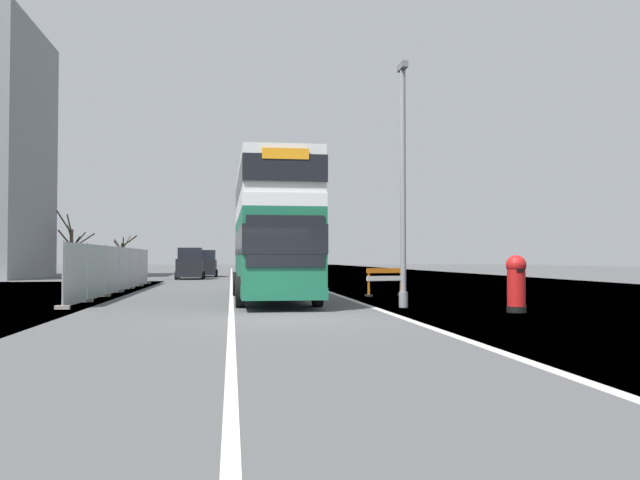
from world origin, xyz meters
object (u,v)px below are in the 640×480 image
(car_receding_far, at_px, (206,264))
(double_decker_bus, at_px, (271,230))
(roadworks_barrier, at_px, (385,278))
(red_pillar_postbox, at_px, (516,281))
(lamppost_foreground, at_px, (403,192))
(car_oncoming_near, at_px, (264,266))
(car_receding_mid, at_px, (190,265))

(car_receding_far, bearing_deg, double_decker_bus, -83.38)
(roadworks_barrier, height_order, car_receding_far, car_receding_far)
(red_pillar_postbox, bearing_deg, roadworks_barrier, 102.40)
(red_pillar_postbox, xyz_separation_m, roadworks_barrier, (-1.88, 8.57, -0.19))
(lamppost_foreground, bearing_deg, roadworks_barrier, 81.98)
(red_pillar_postbox, relative_size, roadworks_barrier, 0.97)
(double_decker_bus, height_order, red_pillar_postbox, double_decker_bus)
(red_pillar_postbox, bearing_deg, car_oncoming_near, 103.69)
(double_decker_bus, xyz_separation_m, car_oncoming_near, (0.63, 18.57, -1.59))
(lamppost_foreground, bearing_deg, car_oncoming_near, 98.36)
(car_receding_mid, height_order, car_receding_far, car_receding_mid)
(double_decker_bus, xyz_separation_m, lamppost_foreground, (3.98, -4.20, 1.07))
(car_oncoming_near, bearing_deg, red_pillar_postbox, -76.31)
(roadworks_barrier, distance_m, car_receding_mid, 25.21)
(double_decker_bus, distance_m, car_oncoming_near, 18.65)
(double_decker_bus, relative_size, lamppost_foreground, 1.46)
(lamppost_foreground, relative_size, car_receding_mid, 1.93)
(roadworks_barrier, xyz_separation_m, car_receding_mid, (-9.41, 23.39, 0.36))
(double_decker_bus, distance_m, roadworks_barrier, 5.61)
(lamppost_foreground, xyz_separation_m, car_oncoming_near, (-3.35, 22.77, -2.67))
(red_pillar_postbox, height_order, car_receding_mid, car_receding_mid)
(roadworks_barrier, height_order, car_receding_mid, car_receding_mid)
(red_pillar_postbox, relative_size, car_receding_mid, 0.41)
(lamppost_foreground, xyz_separation_m, car_receding_mid, (-8.53, 29.64, -2.62))
(roadworks_barrier, xyz_separation_m, car_oncoming_near, (-4.23, 16.52, 0.31))
(red_pillar_postbox, height_order, car_receding_far, car_receding_far)
(roadworks_barrier, height_order, car_oncoming_near, car_oncoming_near)
(double_decker_bus, xyz_separation_m, car_receding_mid, (-4.55, 25.44, -1.55))
(car_oncoming_near, bearing_deg, double_decker_bus, -91.95)
(car_oncoming_near, bearing_deg, car_receding_far, 108.28)
(car_oncoming_near, distance_m, car_receding_far, 13.68)
(red_pillar_postbox, height_order, roadworks_barrier, red_pillar_postbox)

